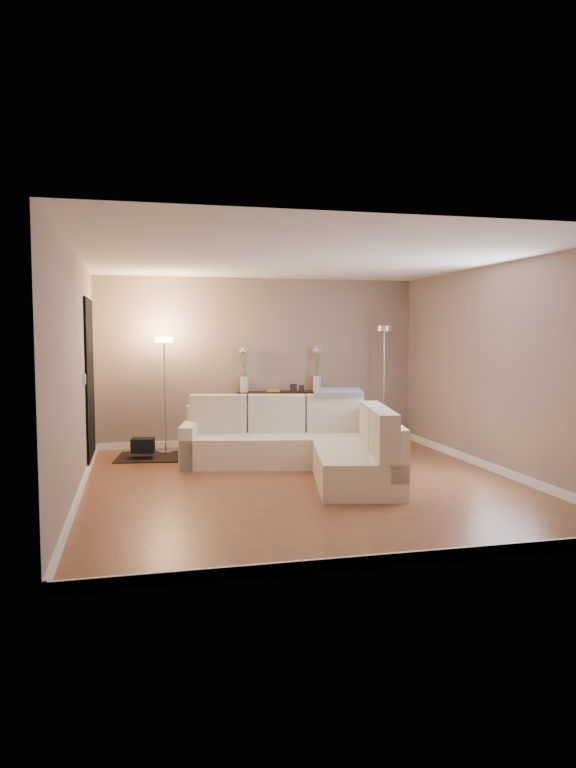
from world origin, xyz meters
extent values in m
cube|color=brown|center=(0.00, 0.00, -0.01)|extent=(5.00, 5.50, 0.01)
cube|color=white|center=(0.00, 0.00, 2.60)|extent=(5.00, 5.50, 0.01)
cube|color=gray|center=(0.00, 2.76, 1.30)|extent=(5.00, 0.02, 2.60)
cube|color=gray|center=(0.00, -2.76, 1.30)|extent=(5.00, 0.02, 2.60)
cube|color=gray|center=(-2.51, 0.00, 1.30)|extent=(0.02, 5.50, 2.60)
cube|color=gray|center=(2.51, 0.00, 1.30)|extent=(0.02, 5.50, 2.60)
cube|color=white|center=(0.00, 2.73, 0.05)|extent=(5.00, 0.03, 0.10)
cube|color=white|center=(0.00, -2.73, 0.05)|extent=(5.00, 0.03, 0.10)
cube|color=white|center=(-2.48, 0.00, 0.05)|extent=(0.03, 5.50, 0.10)
cube|color=white|center=(2.48, 0.00, 0.05)|extent=(0.03, 5.50, 0.10)
cube|color=black|center=(-2.48, 1.70, 1.10)|extent=(0.02, 1.20, 2.20)
cube|color=white|center=(-2.48, 0.85, 1.20)|extent=(0.02, 0.08, 0.12)
cube|color=beige|center=(-0.02, 1.13, 0.20)|extent=(2.70, 1.39, 0.40)
cube|color=beige|center=(0.05, 1.47, 0.48)|extent=(2.56, 0.71, 0.55)
cube|color=beige|center=(-1.21, 1.37, 0.28)|extent=(0.35, 0.91, 0.55)
cube|color=beige|center=(0.56, -0.25, 0.20)|extent=(1.19, 1.73, 0.40)
cube|color=beige|center=(0.98, 0.12, 0.48)|extent=(0.69, 2.47, 0.55)
cube|color=beige|center=(-0.80, 1.53, 0.65)|extent=(0.80, 0.37, 0.52)
cube|color=beige|center=(-0.02, 1.37, 0.65)|extent=(0.80, 0.37, 0.52)
cube|color=beige|center=(0.75, 1.22, 0.65)|extent=(0.80, 0.37, 0.52)
cube|color=beige|center=(0.85, -0.01, 0.65)|extent=(0.36, 0.74, 0.52)
cube|color=beige|center=(0.70, -0.73, 0.65)|extent=(0.36, 0.74, 0.52)
cube|color=slate|center=(0.80, 1.23, 0.95)|extent=(0.70, 0.47, 0.09)
cube|color=black|center=(0.31, 2.62, 0.82)|extent=(1.38, 0.42, 0.04)
cube|color=black|center=(-0.32, 2.50, 0.40)|extent=(0.05, 0.05, 0.80)
cube|color=black|center=(-0.31, 2.79, 0.40)|extent=(0.05, 0.05, 0.80)
cube|color=black|center=(0.94, 2.45, 0.40)|extent=(0.05, 0.05, 0.80)
cube|color=black|center=(0.95, 2.75, 0.40)|extent=(0.05, 0.05, 0.80)
cube|color=black|center=(0.31, 2.62, 0.19)|extent=(1.29, 0.38, 0.03)
cube|color=#BF3333|center=(-0.25, 2.64, 0.30)|extent=(0.04, 0.17, 0.20)
cube|color=#3359A5|center=(-0.20, 2.64, 0.31)|extent=(0.04, 0.17, 0.22)
cube|color=gold|center=(-0.15, 2.64, 0.33)|extent=(0.05, 0.17, 0.24)
cube|color=#3F7F4C|center=(-0.10, 2.64, 0.30)|extent=(0.06, 0.17, 0.20)
cube|color=#994C99|center=(-0.05, 2.64, 0.31)|extent=(0.04, 0.17, 0.22)
cube|color=orange|center=(-0.01, 2.63, 0.33)|extent=(0.04, 0.17, 0.24)
cube|color=#262626|center=(0.04, 2.63, 0.30)|extent=(0.05, 0.17, 0.20)
cube|color=#4C99B2|center=(0.10, 2.63, 0.31)|extent=(0.06, 0.17, 0.22)
cube|color=#B2A58C|center=(0.15, 2.63, 0.33)|extent=(0.04, 0.17, 0.24)
cube|color=brown|center=(0.19, 2.63, 0.30)|extent=(0.04, 0.17, 0.20)
cube|color=navy|center=(0.24, 2.62, 0.31)|extent=(0.05, 0.17, 0.22)
cube|color=gold|center=(0.30, 2.62, 0.33)|extent=(0.06, 0.17, 0.24)
cube|color=black|center=(0.32, 2.80, 1.21)|extent=(0.97, 0.08, 0.76)
cube|color=white|center=(0.32, 2.77, 1.21)|extent=(0.84, 0.04, 0.63)
cube|color=orange|center=(0.19, 2.59, 0.84)|extent=(0.19, 0.13, 0.04)
cube|color=black|center=(0.50, 2.56, 0.89)|extent=(0.11, 0.02, 0.14)
cube|color=black|center=(0.63, 2.55, 0.88)|extent=(0.08, 0.02, 0.12)
cylinder|color=silver|center=(-0.26, 2.64, 0.95)|extent=(0.13, 0.13, 0.25)
cylinder|color=#38722D|center=(-0.28, 2.64, 1.24)|extent=(0.10, 0.01, 0.43)
sphere|color=#E5598C|center=(-0.30, 2.64, 1.46)|extent=(0.08, 0.08, 0.07)
cylinder|color=#38722D|center=(-0.27, 2.64, 1.25)|extent=(0.06, 0.01, 0.46)
sphere|color=white|center=(-0.28, 2.64, 1.48)|extent=(0.08, 0.08, 0.07)
cylinder|color=#38722D|center=(-0.26, 2.64, 1.26)|extent=(0.01, 0.01, 0.48)
sphere|color=#598CE5|center=(-0.26, 2.64, 1.51)|extent=(0.08, 0.08, 0.07)
cylinder|color=#38722D|center=(-0.25, 2.64, 1.24)|extent=(0.06, 0.01, 0.44)
sphere|color=#E58C4C|center=(-0.24, 2.64, 1.46)|extent=(0.08, 0.08, 0.07)
cylinder|color=#38722D|center=(-0.24, 2.64, 1.25)|extent=(0.11, 0.01, 0.45)
sphere|color=#D866B2|center=(-0.22, 2.64, 1.48)|extent=(0.08, 0.08, 0.07)
cylinder|color=silver|center=(0.89, 2.60, 0.95)|extent=(0.13, 0.13, 0.25)
cylinder|color=#38722D|center=(0.87, 2.60, 1.24)|extent=(0.10, 0.01, 0.43)
sphere|color=#E5598C|center=(0.85, 2.60, 1.46)|extent=(0.08, 0.08, 0.07)
cylinder|color=#38722D|center=(0.88, 2.60, 1.25)|extent=(0.06, 0.01, 0.46)
sphere|color=white|center=(0.87, 2.60, 1.48)|extent=(0.08, 0.08, 0.07)
cylinder|color=#38722D|center=(0.89, 2.60, 1.26)|extent=(0.01, 0.01, 0.48)
sphere|color=#598CE5|center=(0.89, 2.60, 1.51)|extent=(0.08, 0.08, 0.07)
cylinder|color=#38722D|center=(0.90, 2.60, 1.24)|extent=(0.06, 0.01, 0.44)
sphere|color=#E58C4C|center=(0.91, 2.60, 1.46)|extent=(0.08, 0.08, 0.07)
cylinder|color=#38722D|center=(0.91, 2.60, 1.25)|extent=(0.11, 0.01, 0.45)
sphere|color=#D866B2|center=(0.93, 2.60, 1.48)|extent=(0.08, 0.08, 0.07)
cylinder|color=silver|center=(-1.49, 2.30, 0.01)|extent=(0.25, 0.25, 0.03)
cylinder|color=silver|center=(-1.49, 2.30, 0.82)|extent=(0.03, 0.03, 1.61)
cylinder|color=#FFBF72|center=(-1.49, 2.30, 1.65)|extent=(0.27, 0.27, 0.07)
cylinder|color=silver|center=(1.92, 2.36, 0.02)|extent=(0.26, 0.26, 0.03)
cylinder|color=silver|center=(1.92, 2.36, 0.90)|extent=(0.03, 0.03, 1.77)
cylinder|color=silver|center=(1.92, 2.36, 1.82)|extent=(0.28, 0.28, 0.08)
cube|color=black|center=(-1.62, 1.99, 0.01)|extent=(1.21, 0.97, 0.01)
cube|color=black|center=(-1.81, 1.92, 0.19)|extent=(0.34, 0.26, 0.20)
camera|label=1|loc=(-1.85, -7.12, 1.74)|focal=30.00mm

